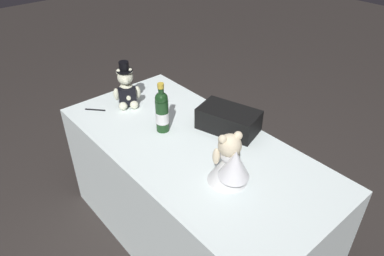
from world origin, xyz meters
name	(u,v)px	position (x,y,z in m)	size (l,w,h in m)	color
ground_plane	(192,236)	(0.00, 0.00, 0.00)	(12.00, 12.00, 0.00)	#2D2826
reception_table	(192,195)	(0.00, 0.00, 0.35)	(1.52, 0.73, 0.70)	white
teddy_bear_groom	(127,89)	(0.55, 0.03, 0.81)	(0.15, 0.15, 0.27)	silver
teddy_bear_bride	(230,162)	(-0.31, 0.06, 0.81)	(0.23, 0.19, 0.25)	white
champagne_bottle	(162,111)	(0.20, 0.03, 0.82)	(0.07, 0.07, 0.28)	#183B19
signing_pen	(94,110)	(0.62, 0.21, 0.71)	(0.10, 0.09, 0.01)	black
gift_case_black	(229,120)	(-0.02, -0.24, 0.76)	(0.35, 0.26, 0.12)	black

